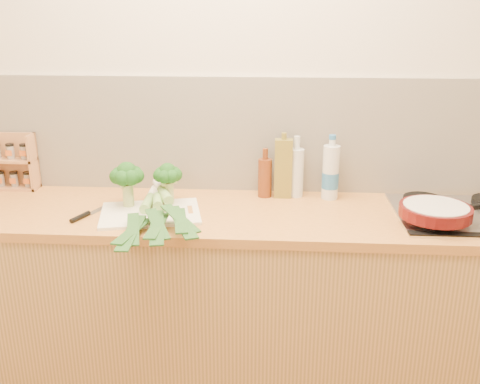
# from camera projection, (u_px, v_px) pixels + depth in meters

# --- Properties ---
(room_shell) EXTENTS (3.50, 3.50, 3.50)m
(room_shell) POSITION_uv_depth(u_px,v_px,m) (230.00, 135.00, 2.51)
(room_shell) COLOR beige
(room_shell) RESTS_ON ground
(counter) EXTENTS (3.20, 0.62, 0.90)m
(counter) POSITION_uv_depth(u_px,v_px,m) (226.00, 301.00, 2.46)
(counter) COLOR tan
(counter) RESTS_ON ground
(gas_hob) EXTENTS (0.58, 0.50, 0.04)m
(gas_hob) POSITION_uv_depth(u_px,v_px,m) (466.00, 213.00, 2.25)
(gas_hob) COLOR silver
(gas_hob) RESTS_ON counter
(chopping_board) EXTENTS (0.47, 0.39, 0.01)m
(chopping_board) POSITION_uv_depth(u_px,v_px,m) (150.00, 213.00, 2.27)
(chopping_board) COLOR white
(chopping_board) RESTS_ON counter
(broccoli_left) EXTENTS (0.15, 0.15, 0.20)m
(broccoli_left) POSITION_uv_depth(u_px,v_px,m) (127.00, 176.00, 2.30)
(broccoli_left) COLOR #A4B76B
(broccoli_left) RESTS_ON chopping_board
(broccoli_right) EXTENTS (0.13, 0.13, 0.18)m
(broccoli_right) POSITION_uv_depth(u_px,v_px,m) (168.00, 176.00, 2.33)
(broccoli_right) COLOR #A4B76B
(broccoli_right) RESTS_ON chopping_board
(leek_front) EXTENTS (0.11, 0.70, 0.04)m
(leek_front) POSITION_uv_depth(u_px,v_px,m) (144.00, 209.00, 2.24)
(leek_front) COLOR white
(leek_front) RESTS_ON chopping_board
(leek_mid) EXTENTS (0.18, 0.62, 0.04)m
(leek_mid) POSITION_uv_depth(u_px,v_px,m) (158.00, 208.00, 2.20)
(leek_mid) COLOR white
(leek_mid) RESTS_ON chopping_board
(leek_back) EXTENTS (0.31, 0.66, 0.04)m
(leek_back) POSITION_uv_depth(u_px,v_px,m) (168.00, 200.00, 2.23)
(leek_back) COLOR white
(leek_back) RESTS_ON chopping_board
(chefs_knife) EXTENTS (0.12, 0.26, 0.02)m
(chefs_knife) POSITION_uv_depth(u_px,v_px,m) (86.00, 215.00, 2.25)
(chefs_knife) COLOR silver
(chefs_knife) RESTS_ON counter
(skillet) EXTENTS (0.40, 0.28, 0.05)m
(skillet) POSITION_uv_depth(u_px,v_px,m) (436.00, 211.00, 2.14)
(skillet) COLOR #4F0D0D
(skillet) RESTS_ON gas_hob
(spice_rack) EXTENTS (0.23, 0.09, 0.27)m
(spice_rack) POSITION_uv_depth(u_px,v_px,m) (14.00, 165.00, 2.58)
(spice_rack) COLOR tan
(spice_rack) RESTS_ON counter
(oil_tin) EXTENTS (0.08, 0.05, 0.30)m
(oil_tin) POSITION_uv_depth(u_px,v_px,m) (283.00, 168.00, 2.45)
(oil_tin) COLOR olive
(oil_tin) RESTS_ON counter
(glass_bottle) EXTENTS (0.07, 0.07, 0.29)m
(glass_bottle) POSITION_uv_depth(u_px,v_px,m) (296.00, 172.00, 2.47)
(glass_bottle) COLOR silver
(glass_bottle) RESTS_ON counter
(amber_bottle) EXTENTS (0.06, 0.06, 0.23)m
(amber_bottle) POSITION_uv_depth(u_px,v_px,m) (265.00, 177.00, 2.47)
(amber_bottle) COLOR #622D12
(amber_bottle) RESTS_ON counter
(water_bottle) EXTENTS (0.08, 0.08, 0.28)m
(water_bottle) POSITION_uv_depth(u_px,v_px,m) (330.00, 174.00, 2.44)
(water_bottle) COLOR silver
(water_bottle) RESTS_ON counter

